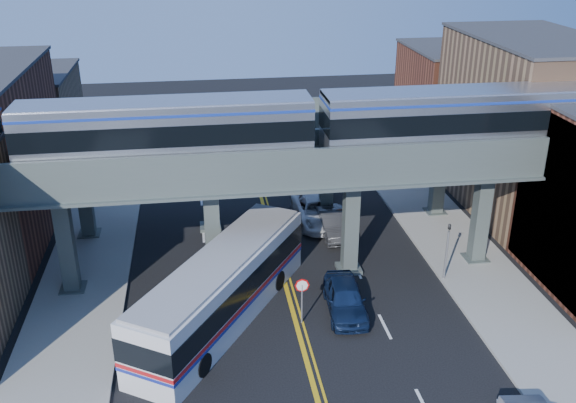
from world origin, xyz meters
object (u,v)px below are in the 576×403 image
at_px(stop_sign, 302,294).
at_px(car_lane_b, 333,223).
at_px(car_lane_a, 345,298).
at_px(car_lane_d, 312,178).
at_px(transit_bus, 222,289).
at_px(traffic_signal, 447,246).
at_px(transit_train, 166,129).
at_px(car_lane_c, 317,211).

bearing_deg(stop_sign, car_lane_b, 69.21).
height_order(car_lane_a, car_lane_d, car_lane_d).
distance_m(transit_bus, car_lane_a, 6.56).
relative_size(car_lane_a, car_lane_b, 1.01).
xyz_separation_m(traffic_signal, transit_bus, (-12.91, -2.04, -0.47)).
bearing_deg(transit_bus, car_lane_a, -60.02).
height_order(stop_sign, traffic_signal, traffic_signal).
bearing_deg(car_lane_a, transit_train, 157.76).
bearing_deg(transit_train, car_lane_a, -25.97).
bearing_deg(transit_train, traffic_signal, -7.44).
distance_m(transit_train, car_lane_d, 18.54).
bearing_deg(car_lane_a, car_lane_b, 85.73).
bearing_deg(stop_sign, traffic_signal, 18.63).
relative_size(traffic_signal, car_lane_d, 0.67).
relative_size(transit_bus, car_lane_d, 2.17).
xyz_separation_m(stop_sign, car_lane_b, (3.76, 9.91, -0.95)).
relative_size(transit_train, car_lane_b, 9.67).
bearing_deg(transit_bus, stop_sign, -70.98).
xyz_separation_m(traffic_signal, car_lane_b, (-5.14, 6.91, -1.50)).
distance_m(car_lane_b, car_lane_d, 8.06).
height_order(transit_train, car_lane_a, transit_train).
bearing_deg(car_lane_d, stop_sign, -99.34).
relative_size(car_lane_b, car_lane_c, 0.81).
distance_m(car_lane_a, car_lane_b, 9.32).
height_order(car_lane_a, car_lane_c, car_lane_c).
bearing_deg(traffic_signal, car_lane_b, 126.65).
height_order(stop_sign, car_lane_d, stop_sign).
xyz_separation_m(transit_train, car_lane_d, (10.27, 12.96, -8.38)).
xyz_separation_m(transit_train, car_lane_c, (9.48, 6.94, -8.43)).
relative_size(traffic_signal, car_lane_a, 0.83).
xyz_separation_m(traffic_signal, car_lane_c, (-5.83, 8.94, -1.46)).
xyz_separation_m(car_lane_b, car_lane_d, (0.10, 8.06, 0.08)).
relative_size(transit_train, car_lane_a, 9.58).
relative_size(transit_bus, car_lane_a, 2.69).
bearing_deg(car_lane_b, traffic_signal, -54.53).
bearing_deg(car_lane_c, car_lane_a, -94.56).
bearing_deg(traffic_signal, stop_sign, -161.37).
bearing_deg(stop_sign, transit_bus, 166.59).
distance_m(transit_train, transit_bus, 8.80).
relative_size(transit_train, traffic_signal, 11.53).
bearing_deg(stop_sign, car_lane_c, 75.58).
distance_m(stop_sign, car_lane_a, 2.72).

